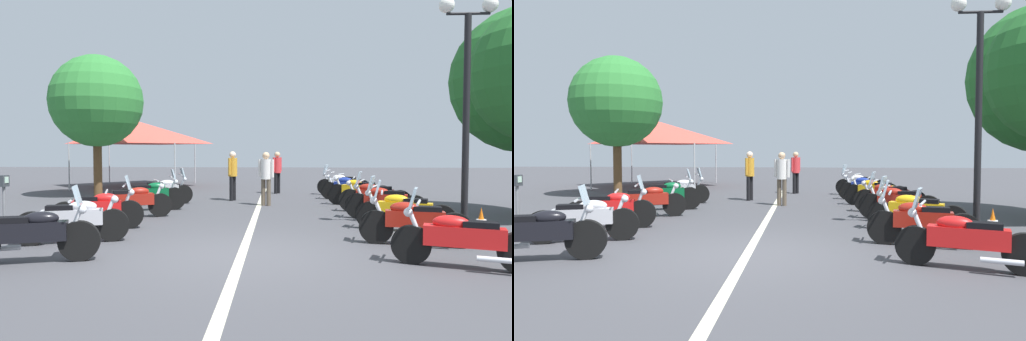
% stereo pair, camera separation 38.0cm
% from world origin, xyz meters
% --- Properties ---
extents(ground_plane, '(80.00, 80.00, 0.00)m').
position_xyz_m(ground_plane, '(0.00, 0.00, 0.00)').
color(ground_plane, '#424247').
extents(lane_centre_stripe, '(18.70, 0.16, 0.01)m').
position_xyz_m(lane_centre_stripe, '(3.91, 0.00, 0.00)').
color(lane_centre_stripe, beige).
rests_on(lane_centre_stripe, ground_plane).
extents(motorcycle_left_row_0, '(0.87, 2.06, 1.21)m').
position_xyz_m(motorcycle_left_row_0, '(-0.77, 3.22, 0.47)').
color(motorcycle_left_row_0, black).
rests_on(motorcycle_left_row_0, ground_plane).
extents(motorcycle_left_row_1, '(0.91, 2.01, 1.00)m').
position_xyz_m(motorcycle_left_row_1, '(0.78, 3.27, 0.45)').
color(motorcycle_left_row_1, black).
rests_on(motorcycle_left_row_1, ground_plane).
extents(motorcycle_left_row_2, '(0.78, 1.99, 1.21)m').
position_xyz_m(motorcycle_left_row_2, '(2.27, 3.39, 0.47)').
color(motorcycle_left_row_2, black).
rests_on(motorcycle_left_row_2, ground_plane).
extents(motorcycle_left_row_3, '(1.07, 1.94, 0.99)m').
position_xyz_m(motorcycle_left_row_3, '(3.98, 3.18, 0.45)').
color(motorcycle_left_row_3, black).
rests_on(motorcycle_left_row_3, ground_plane).
extents(motorcycle_left_row_4, '(0.91, 1.99, 1.23)m').
position_xyz_m(motorcycle_left_row_4, '(5.45, 3.12, 0.48)').
color(motorcycle_left_row_4, black).
rests_on(motorcycle_left_row_4, ground_plane).
extents(motorcycle_left_row_5, '(1.01, 1.93, 1.20)m').
position_xyz_m(motorcycle_left_row_5, '(6.99, 3.18, 0.46)').
color(motorcycle_left_row_5, black).
rests_on(motorcycle_left_row_5, ground_plane).
extents(motorcycle_right_row_0, '(0.97, 2.00, 1.19)m').
position_xyz_m(motorcycle_right_row_0, '(-0.72, -3.35, 0.46)').
color(motorcycle_right_row_0, black).
rests_on(motorcycle_right_row_0, ground_plane).
extents(motorcycle_right_row_1, '(0.81, 1.99, 1.21)m').
position_xyz_m(motorcycle_right_row_1, '(0.89, -3.11, 0.47)').
color(motorcycle_right_row_1, black).
rests_on(motorcycle_right_row_1, ground_plane).
extents(motorcycle_right_row_2, '(1.02, 2.00, 1.20)m').
position_xyz_m(motorcycle_right_row_2, '(2.36, -3.34, 0.46)').
color(motorcycle_right_row_2, black).
rests_on(motorcycle_right_row_2, ground_plane).
extents(motorcycle_right_row_3, '(0.93, 1.98, 1.22)m').
position_xyz_m(motorcycle_right_row_3, '(4.02, -3.32, 0.47)').
color(motorcycle_right_row_3, black).
rests_on(motorcycle_right_row_3, ground_plane).
extents(motorcycle_right_row_4, '(0.80, 2.01, 1.01)m').
position_xyz_m(motorcycle_right_row_4, '(5.41, -3.36, 0.46)').
color(motorcycle_right_row_4, black).
rests_on(motorcycle_right_row_4, ground_plane).
extents(motorcycle_right_row_5, '(1.05, 2.00, 1.02)m').
position_xyz_m(motorcycle_right_row_5, '(6.93, -3.20, 0.47)').
color(motorcycle_right_row_5, black).
rests_on(motorcycle_right_row_5, ground_plane).
extents(motorcycle_right_row_6, '(0.94, 2.06, 1.00)m').
position_xyz_m(motorcycle_right_row_6, '(8.66, -3.17, 0.45)').
color(motorcycle_right_row_6, black).
rests_on(motorcycle_right_row_6, ground_plane).
extents(motorcycle_right_row_7, '(1.01, 2.02, 1.21)m').
position_xyz_m(motorcycle_right_row_7, '(10.26, -3.15, 0.47)').
color(motorcycle_right_row_7, black).
rests_on(motorcycle_right_row_7, ground_plane).
extents(street_lamp_twin_globe, '(0.32, 1.22, 5.00)m').
position_xyz_m(street_lamp_twin_globe, '(2.32, -4.62, 3.40)').
color(street_lamp_twin_globe, black).
rests_on(street_lamp_twin_globe, ground_plane).
extents(parking_meter, '(0.19, 0.14, 1.29)m').
position_xyz_m(parking_meter, '(0.85, 4.67, 0.90)').
color(parking_meter, slate).
rests_on(parking_meter, ground_plane).
extents(traffic_cone_0, '(0.36, 0.36, 0.61)m').
position_xyz_m(traffic_cone_0, '(1.71, -4.72, 0.29)').
color(traffic_cone_0, orange).
rests_on(traffic_cone_0, ground_plane).
extents(bystander_0, '(0.49, 0.32, 1.74)m').
position_xyz_m(bystander_0, '(8.24, 1.00, 1.02)').
color(bystander_0, black).
rests_on(bystander_0, ground_plane).
extents(bystander_1, '(0.43, 0.37, 1.72)m').
position_xyz_m(bystander_1, '(10.94, -0.57, 1.01)').
color(bystander_1, black).
rests_on(bystander_1, ground_plane).
extents(bystander_2, '(0.32, 0.51, 1.72)m').
position_xyz_m(bystander_2, '(6.83, -0.22, 1.01)').
color(bystander_2, brown).
rests_on(bystander_2, ground_plane).
extents(roadside_tree_1, '(3.50, 3.50, 5.40)m').
position_xyz_m(roadside_tree_1, '(9.41, 6.33, 3.64)').
color(roadside_tree_1, brown).
rests_on(roadside_tree_1, ground_plane).
extents(event_tent, '(5.26, 5.26, 3.20)m').
position_xyz_m(event_tent, '(14.25, 6.28, 2.65)').
color(event_tent, '#E54C3F').
rests_on(event_tent, ground_plane).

